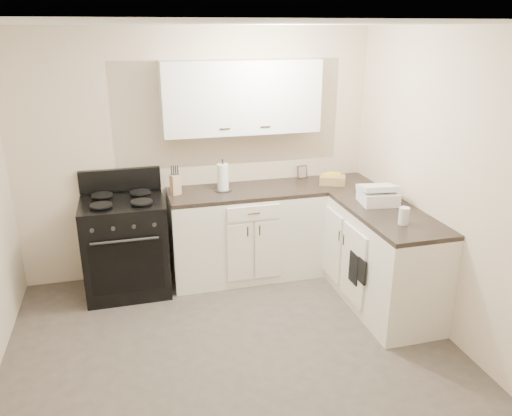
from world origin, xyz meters
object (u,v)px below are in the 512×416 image
object	(u,v)px
stove	(126,247)
countertop_grill	(378,197)
knife_block	(175,185)
paper_towel	(223,177)
wicker_basket	(332,180)

from	to	relation	value
stove	countertop_grill	size ratio (longest dim) A/B	2.94
knife_block	countertop_grill	world-z (taller)	knife_block
countertop_grill	stove	bearing A→B (deg)	170.99
paper_towel	countertop_grill	size ratio (longest dim) A/B	0.84
countertop_grill	knife_block	bearing A→B (deg)	164.77
paper_towel	stove	bearing A→B (deg)	-176.62
stove	wicker_basket	world-z (taller)	wicker_basket
wicker_basket	countertop_grill	distance (m)	0.69
countertop_grill	paper_towel	bearing A→B (deg)	157.95
paper_towel	wicker_basket	bearing A→B (deg)	-3.71
stove	countertop_grill	distance (m)	2.46
paper_towel	wicker_basket	size ratio (longest dim) A/B	1.04
stove	wicker_basket	bearing A→B (deg)	-0.42
stove	knife_block	distance (m)	0.78
wicker_basket	countertop_grill	xyz separation A→B (m)	(0.17, -0.67, 0.02)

